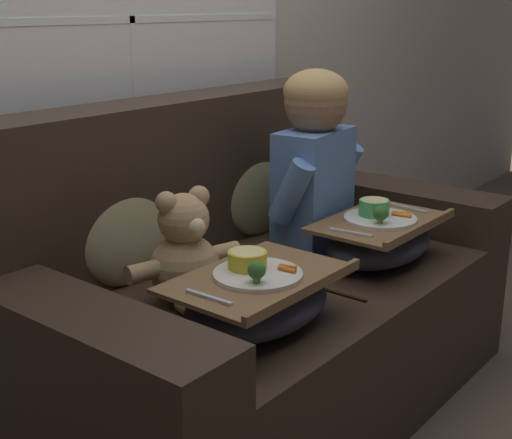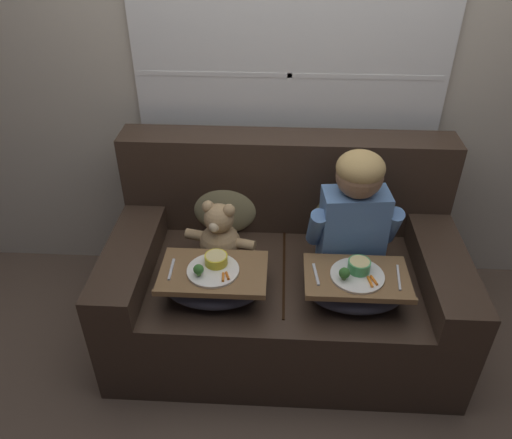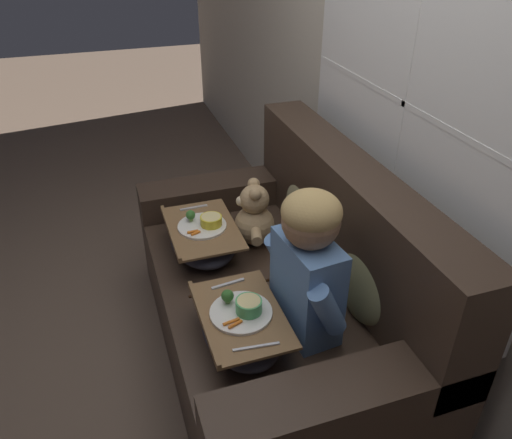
# 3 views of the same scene
# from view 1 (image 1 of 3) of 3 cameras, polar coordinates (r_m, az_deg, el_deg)

# --- Properties ---
(ground_plane) EXTENTS (14.00, 14.00, 0.00)m
(ground_plane) POSITION_cam_1_polar(r_m,az_deg,el_deg) (2.52, 0.58, -14.38)
(ground_plane) COLOR brown
(wall_back_with_window) EXTENTS (8.00, 0.08, 2.60)m
(wall_back_with_window) POSITION_cam_1_polar(r_m,az_deg,el_deg) (2.59, -10.71, 16.34)
(wall_back_with_window) COLOR beige
(wall_back_with_window) RESTS_ON ground_plane
(couch) EXTENTS (1.74, 0.98, 1.01)m
(couch) POSITION_cam_1_polar(r_m,az_deg,el_deg) (2.40, -0.75, -6.62)
(couch) COLOR #38281E
(couch) RESTS_ON ground_plane
(throw_pillow_behind_child) EXTENTS (0.39, 0.19, 0.40)m
(throw_pillow_behind_child) POSITION_cam_1_polar(r_m,az_deg,el_deg) (2.68, -0.17, 2.84)
(throw_pillow_behind_child) COLOR #898456
(throw_pillow_behind_child) RESTS_ON couch
(throw_pillow_behind_teddy) EXTENTS (0.38, 0.18, 0.40)m
(throw_pillow_behind_teddy) POSITION_cam_1_polar(r_m,az_deg,el_deg) (2.23, -10.74, -0.37)
(throw_pillow_behind_teddy) COLOR tan
(throw_pillow_behind_teddy) RESTS_ON couch
(child_figure) EXTENTS (0.45, 0.23, 0.63)m
(child_figure) POSITION_cam_1_polar(r_m,az_deg,el_deg) (2.49, 4.72, 5.45)
(child_figure) COLOR #5B84BC
(child_figure) RESTS_ON couch
(teddy_bear) EXTENTS (0.37, 0.26, 0.34)m
(teddy_bear) POSITION_cam_1_polar(r_m,az_deg,el_deg) (2.05, -5.67, -2.86)
(teddy_bear) COLOR tan
(teddy_bear) RESTS_ON couch
(lap_tray_child) EXTENTS (0.47, 0.31, 0.22)m
(lap_tray_child) POSITION_cam_1_polar(r_m,az_deg,el_deg) (2.42, 9.82, -1.54)
(lap_tray_child) COLOR #2D2D38
(lap_tray_child) RESTS_ON child_figure
(lap_tray_teddy) EXTENTS (0.49, 0.33, 0.21)m
(lap_tray_teddy) POSITION_cam_1_polar(r_m,az_deg,el_deg) (1.91, 0.14, -6.41)
(lap_tray_teddy) COLOR #2D2D38
(lap_tray_teddy) RESTS_ON teddy_bear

